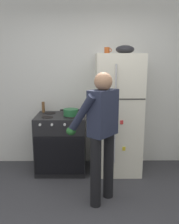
# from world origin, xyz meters

# --- Properties ---
(kitchen_wall_back) EXTENTS (6.00, 0.10, 2.70)m
(kitchen_wall_back) POSITION_xyz_m (0.00, 1.95, 1.35)
(kitchen_wall_back) COLOR silver
(kitchen_wall_back) RESTS_ON ground
(refrigerator) EXTENTS (0.68, 0.72, 1.82)m
(refrigerator) POSITION_xyz_m (0.43, 1.57, 0.91)
(refrigerator) COLOR silver
(refrigerator) RESTS_ON ground
(stove_range) EXTENTS (0.76, 0.67, 0.90)m
(stove_range) POSITION_xyz_m (-0.46, 1.56, 0.45)
(stove_range) COLOR black
(stove_range) RESTS_ON ground
(person_cook) EXTENTS (0.63, 0.66, 1.60)m
(person_cook) POSITION_xyz_m (0.11, 0.68, 0.95)
(person_cook) COLOR black
(person_cook) RESTS_ON ground
(red_pot) EXTENTS (0.32, 0.22, 0.10)m
(red_pot) POSITION_xyz_m (-0.30, 1.52, 0.95)
(red_pot) COLOR #236638
(red_pot) RESTS_ON stove_range
(coffee_mug) EXTENTS (0.11, 0.08, 0.10)m
(coffee_mug) POSITION_xyz_m (0.25, 1.62, 1.87)
(coffee_mug) COLOR #B24C1E
(coffee_mug) RESTS_ON refrigerator
(pepper_mill) EXTENTS (0.05, 0.05, 0.17)m
(pepper_mill) POSITION_xyz_m (-0.76, 1.77, 0.99)
(pepper_mill) COLOR brown
(pepper_mill) RESTS_ON stove_range
(mixing_bowl) EXTENTS (0.27, 0.27, 0.12)m
(mixing_bowl) POSITION_xyz_m (0.51, 1.57, 1.88)
(mixing_bowl) COLOR black
(mixing_bowl) RESTS_ON refrigerator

